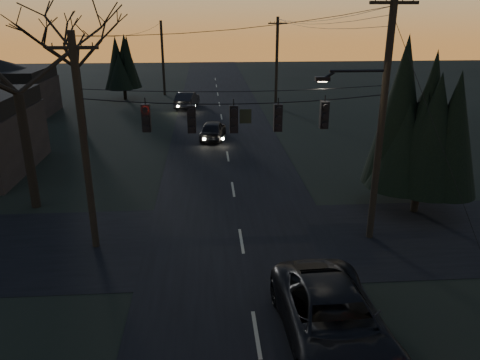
{
  "coord_description": "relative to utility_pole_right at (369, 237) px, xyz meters",
  "views": [
    {
      "loc": [
        -1.33,
        -7.51,
        9.2
      ],
      "look_at": [
        -0.19,
        8.24,
        3.4
      ],
      "focal_mm": 35.0,
      "sensor_mm": 36.0,
      "label": 1
    }
  ],
  "objects": [
    {
      "name": "evergreen_dist",
      "position": [
        -15.5,
        33.52,
        3.73
      ],
      "size": [
        3.21,
        3.21,
        6.27
      ],
      "color": "black",
      "rests_on": "ground"
    },
    {
      "name": "utility_pole_far_l",
      "position": [
        -11.5,
        36.0,
        0.0
      ],
      "size": [
        0.3,
        0.3,
        8.0
      ],
      "primitive_type": null,
      "color": "black",
      "rests_on": "ground"
    },
    {
      "name": "sedan_oncoming_a",
      "position": [
        -6.39,
        16.5,
        0.7
      ],
      "size": [
        2.26,
        4.32,
        1.4
      ],
      "primitive_type": "imported",
      "rotation": [
        0.0,
        0.0,
        2.99
      ],
      "color": "black",
      "rests_on": "ground"
    },
    {
      "name": "main_road",
      "position": [
        -5.5,
        10.0,
        0.01
      ],
      "size": [
        8.0,
        120.0,
        0.02
      ],
      "primitive_type": "cube",
      "color": "black",
      "rests_on": "ground"
    },
    {
      "name": "evergreen_right",
      "position": [
        3.05,
        2.5,
        4.5
      ],
      "size": [
        4.24,
        4.24,
        7.81
      ],
      "color": "black",
      "rests_on": "ground"
    },
    {
      "name": "bare_tree_left",
      "position": [
        -15.33,
        4.4,
        7.79
      ],
      "size": [
        9.48,
        9.48,
        11.14
      ],
      "color": "black",
      "rests_on": "ground"
    },
    {
      "name": "utility_pole_right",
      "position": [
        0.0,
        0.0,
        0.0
      ],
      "size": [
        5.0,
        0.3,
        10.0
      ],
      "primitive_type": null,
      "color": "black",
      "rests_on": "ground"
    },
    {
      "name": "utility_pole_left",
      "position": [
        -11.5,
        0.0,
        0.0
      ],
      "size": [
        1.8,
        0.3,
        8.5
      ],
      "primitive_type": null,
      "color": "black",
      "rests_on": "ground"
    },
    {
      "name": "cross_road",
      "position": [
        -5.5,
        0.0,
        0.01
      ],
      "size": [
        60.0,
        7.0,
        0.02
      ],
      "primitive_type": "cube",
      "color": "black",
      "rests_on": "ground"
    },
    {
      "name": "span_signal_assembly",
      "position": [
        -5.74,
        0.0,
        5.3
      ],
      "size": [
        11.5,
        0.44,
        1.52
      ],
      "color": "black",
      "rests_on": "ground"
    },
    {
      "name": "bare_tree_dist",
      "position": [
        -16.32,
        18.55,
        7.04
      ],
      "size": [
        6.62,
        6.62,
        10.08
      ],
      "color": "black",
      "rests_on": "ground"
    },
    {
      "name": "sedan_oncoming_b",
      "position": [
        -8.7,
        28.51,
        0.77
      ],
      "size": [
        2.44,
        4.91,
        1.55
      ],
      "primitive_type": "imported",
      "rotation": [
        0.0,
        0.0,
        2.96
      ],
      "color": "black",
      "rests_on": "ground"
    },
    {
      "name": "suv_near",
      "position": [
        -3.36,
        -6.65,
        0.84
      ],
      "size": [
        3.02,
        6.16,
        1.68
      ],
      "primitive_type": "imported",
      "rotation": [
        0.0,
        0.0,
        0.04
      ],
      "color": "black",
      "rests_on": "ground"
    },
    {
      "name": "utility_pole_far_r",
      "position": [
        0.0,
        28.0,
        0.0
      ],
      "size": [
        1.8,
        0.3,
        8.5
      ],
      "primitive_type": null,
      "color": "black",
      "rests_on": "ground"
    }
  ]
}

